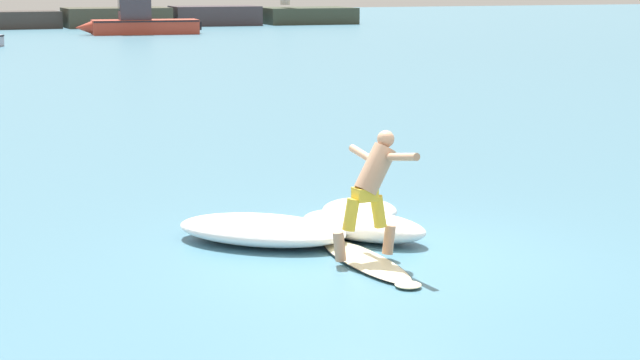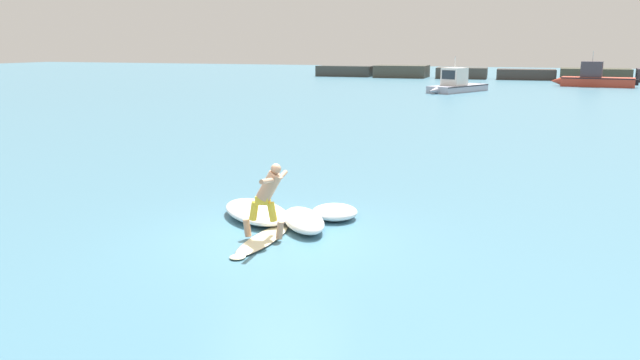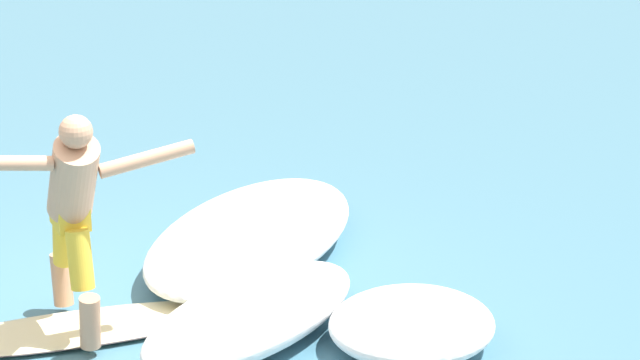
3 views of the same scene
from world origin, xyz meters
TOP-DOWN VIEW (x-y plane):
  - ground_plane at (0.00, 0.00)m, footprint 200.00×200.00m
  - rock_jetty_breakwater at (3.64, 62.00)m, footprint 48.39×5.10m
  - surfboard at (-0.23, -0.23)m, footprint 0.57×2.40m
  - surfer at (-0.12, -0.17)m, footprint 0.86×1.47m
  - small_boat_offshore at (8.56, 51.80)m, footprint 7.42×2.82m
  - wave_foam_at_tail at (-1.05, 1.17)m, footprint 2.44×2.36m
  - wave_foam_at_nose at (0.58, 1.78)m, footprint 1.24×1.28m
  - wave_foam_beside at (0.21, 0.84)m, footprint 1.65×1.92m

SIDE VIEW (x-z plane):
  - ground_plane at x=0.00m, z-range 0.00..0.00m
  - surfboard at x=-0.23m, z-range -0.07..0.13m
  - wave_foam_at_nose at x=0.58m, z-range 0.00..0.31m
  - wave_foam_at_tail at x=-1.05m, z-range 0.00..0.34m
  - wave_foam_beside at x=0.21m, z-range 0.00..0.36m
  - rock_jetty_breakwater at x=3.64m, z-range -2.04..3.35m
  - small_boat_offshore at x=8.56m, z-range -0.87..2.30m
  - surfer at x=-0.12m, z-range 0.19..1.69m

